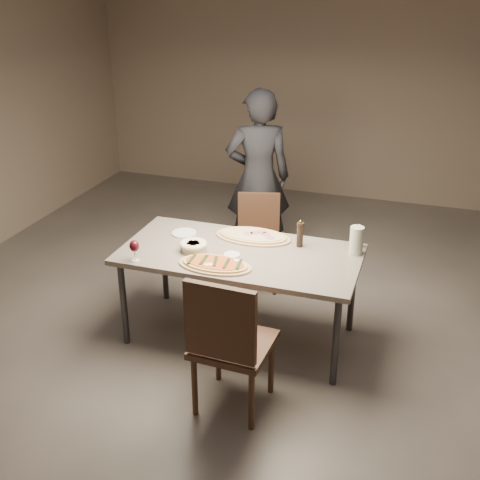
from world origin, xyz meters
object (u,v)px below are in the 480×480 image
(zucchini_pizza, at_px, (215,264))
(ham_pizza, at_px, (253,236))
(chair_far, at_px, (258,235))
(pepper_mill_left, at_px, (300,234))
(bread_basket, at_px, (193,246))
(chair_near, at_px, (228,339))
(diner, at_px, (258,178))
(dining_table, at_px, (240,259))
(carafe, at_px, (356,240))

(zucchini_pizza, relative_size, ham_pizza, 0.89)
(zucchini_pizza, height_order, chair_far, chair_far)
(ham_pizza, xyz_separation_m, pepper_mill_left, (0.39, -0.04, 0.09))
(zucchini_pizza, xyz_separation_m, ham_pizza, (0.11, 0.56, -0.00))
(bread_basket, height_order, chair_near, chair_near)
(bread_basket, distance_m, pepper_mill_left, 0.82)
(chair_near, distance_m, diner, 2.35)
(ham_pizza, distance_m, chair_near, 1.19)
(bread_basket, height_order, pepper_mill_left, pepper_mill_left)
(bread_basket, xyz_separation_m, chair_far, (0.21, 1.03, -0.32))
(zucchini_pizza, height_order, bread_basket, bread_basket)
(zucchini_pizza, bearing_deg, diner, 88.16)
(dining_table, bearing_deg, chair_far, 98.22)
(ham_pizza, relative_size, pepper_mill_left, 2.81)
(zucchini_pizza, relative_size, diner, 0.32)
(ham_pizza, bearing_deg, chair_far, 108.92)
(diner, bearing_deg, chair_near, 79.98)
(zucchini_pizza, distance_m, carafe, 1.07)
(pepper_mill_left, bearing_deg, bread_basket, -155.83)
(dining_table, bearing_deg, diner, 101.36)
(chair_near, xyz_separation_m, chair_far, (-0.35, 1.81, -0.10))
(ham_pizza, height_order, chair_near, chair_near)
(pepper_mill_left, distance_m, chair_far, 0.95)
(carafe, bearing_deg, chair_near, -118.64)
(dining_table, xyz_separation_m, zucchini_pizza, (-0.10, -0.28, 0.07))
(ham_pizza, xyz_separation_m, chair_near, (0.20, -1.16, -0.19))
(carafe, bearing_deg, pepper_mill_left, -178.53)
(pepper_mill_left, bearing_deg, chair_near, -99.69)
(dining_table, distance_m, zucchini_pizza, 0.31)
(pepper_mill_left, xyz_separation_m, carafe, (0.43, 0.01, 0.00))
(zucchini_pizza, bearing_deg, dining_table, 62.89)
(bread_basket, bearing_deg, zucchini_pizza, -37.52)
(chair_near, bearing_deg, zucchini_pizza, 120.01)
(chair_near, relative_size, diner, 0.59)
(chair_near, distance_m, chair_far, 1.85)
(chair_far, bearing_deg, pepper_mill_left, 113.62)
(ham_pizza, bearing_deg, pepper_mill_left, 0.22)
(zucchini_pizza, distance_m, diner, 1.69)
(pepper_mill_left, bearing_deg, chair_far, 127.89)
(dining_table, relative_size, chair_near, 1.76)
(bread_basket, bearing_deg, carafe, 16.41)
(bread_basket, relative_size, chair_far, 0.24)
(pepper_mill_left, height_order, diner, diner)
(zucchini_pizza, relative_size, carafe, 2.55)
(dining_table, bearing_deg, carafe, 16.93)
(chair_near, bearing_deg, pepper_mill_left, 83.08)
(dining_table, distance_m, diner, 1.44)
(chair_far, bearing_deg, ham_pizza, 88.75)
(ham_pizza, xyz_separation_m, bread_basket, (-0.36, -0.37, 0.03))
(dining_table, xyz_separation_m, diner, (-0.28, 1.40, 0.17))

